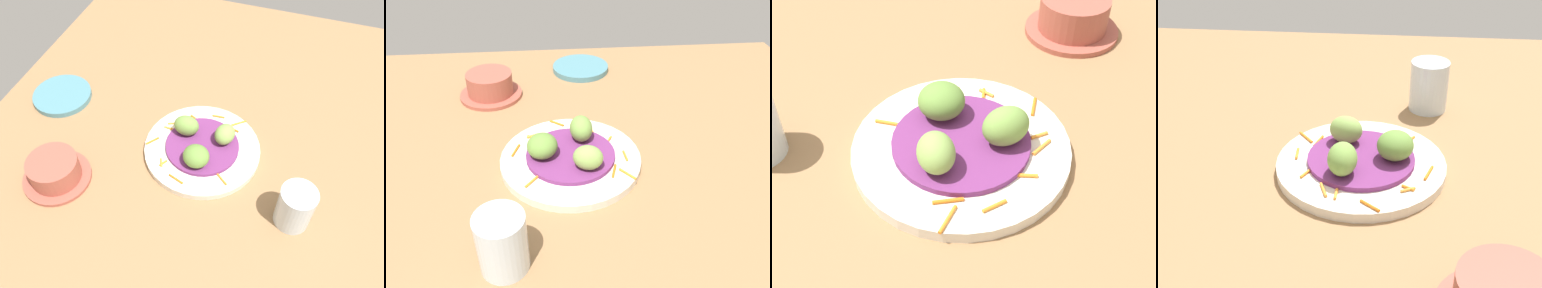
% 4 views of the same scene
% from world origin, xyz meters
% --- Properties ---
extents(table_surface, '(1.10, 1.10, 0.02)m').
position_xyz_m(table_surface, '(0.00, 0.00, 0.01)').
color(table_surface, '#936D47').
rests_on(table_surface, ground).
extents(main_plate, '(0.24, 0.24, 0.01)m').
position_xyz_m(main_plate, '(0.04, -0.05, 0.03)').
color(main_plate, silver).
rests_on(main_plate, table_surface).
extents(cabbage_bed, '(0.15, 0.15, 0.01)m').
position_xyz_m(cabbage_bed, '(0.04, -0.05, 0.04)').
color(cabbage_bed, '#702D6B').
rests_on(cabbage_bed, main_plate).
extents(carrot_garnish, '(0.21, 0.19, 0.00)m').
position_xyz_m(carrot_garnish, '(0.04, -0.07, 0.04)').
color(carrot_garnish, orange).
rests_on(carrot_garnish, main_plate).
extents(guac_scoop_left, '(0.06, 0.05, 0.04)m').
position_xyz_m(guac_scoop_left, '(0.02, -0.01, 0.06)').
color(guac_scoop_left, '#84A851').
rests_on(guac_scoop_left, cabbage_bed).
extents(guac_scoop_center, '(0.04, 0.05, 0.04)m').
position_xyz_m(guac_scoop_center, '(0.02, -0.09, 0.06)').
color(guac_scoop_center, '#759E47').
rests_on(guac_scoop_center, cabbage_bed).
extents(guac_scoop_right, '(0.07, 0.07, 0.04)m').
position_xyz_m(guac_scoop_right, '(0.09, -0.05, 0.06)').
color(guac_scoop_right, olive).
rests_on(guac_scoop_right, cabbage_bed).
extents(terracotta_bowl, '(0.14, 0.14, 0.06)m').
position_xyz_m(terracotta_bowl, '(0.20, -0.30, 0.05)').
color(terracotta_bowl, '#A85142').
rests_on(terracotta_bowl, table_surface).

